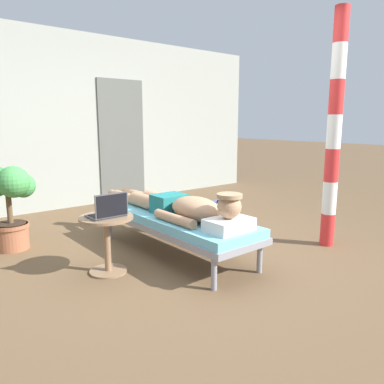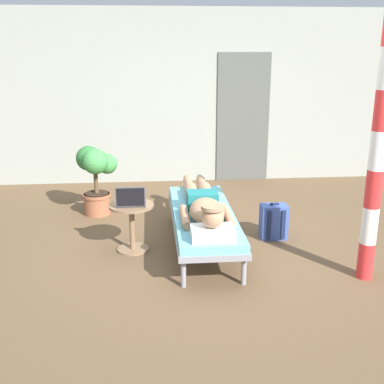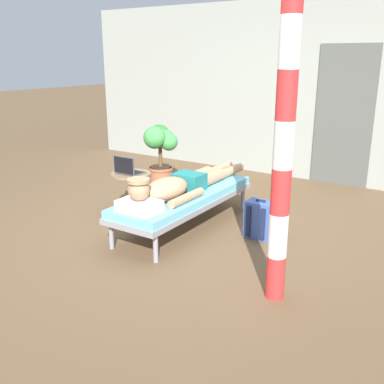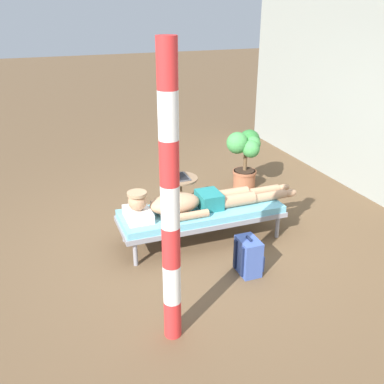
{
  "view_description": "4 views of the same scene",
  "coord_description": "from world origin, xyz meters",
  "px_view_note": "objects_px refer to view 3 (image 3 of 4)",
  "views": [
    {
      "loc": [
        -2.27,
        -2.86,
        1.36
      ],
      "look_at": [
        0.16,
        0.07,
        0.64
      ],
      "focal_mm": 35.2,
      "sensor_mm": 36.0,
      "label": 1
    },
    {
      "loc": [
        -0.58,
        -4.78,
        2.15
      ],
      "look_at": [
        -0.14,
        0.14,
        0.64
      ],
      "focal_mm": 45.28,
      "sensor_mm": 36.0,
      "label": 2
    },
    {
      "loc": [
        2.64,
        -3.74,
        1.86
      ],
      "look_at": [
        0.11,
        0.08,
        0.45
      ],
      "focal_mm": 41.34,
      "sensor_mm": 36.0,
      "label": 3
    },
    {
      "loc": [
        4.35,
        -1.64,
        2.71
      ],
      "look_at": [
        0.04,
        -0.01,
        0.68
      ],
      "focal_mm": 41.17,
      "sensor_mm": 36.0,
      "label": 4
    }
  ],
  "objects_px": {
    "side_table": "(131,187)",
    "backpack": "(260,220)",
    "person_reclining": "(179,185)",
    "lounge_chair": "(184,198)",
    "laptop": "(128,169)",
    "potted_plant": "(160,148)",
    "porch_post": "(284,145)"
  },
  "relations": [
    {
      "from": "side_table",
      "to": "backpack",
      "type": "xyz_separation_m",
      "value": [
        1.61,
        0.21,
        -0.16
      ]
    },
    {
      "from": "person_reclining",
      "to": "lounge_chair",
      "type": "bearing_deg",
      "value": 90.0
    },
    {
      "from": "side_table",
      "to": "person_reclining",
      "type": "bearing_deg",
      "value": -7.22
    },
    {
      "from": "laptop",
      "to": "backpack",
      "type": "distance_m",
      "value": 1.68
    },
    {
      "from": "person_reclining",
      "to": "potted_plant",
      "type": "height_order",
      "value": "potted_plant"
    },
    {
      "from": "lounge_chair",
      "to": "person_reclining",
      "type": "xyz_separation_m",
      "value": [
        -0.0,
        -0.1,
        0.17
      ]
    },
    {
      "from": "lounge_chair",
      "to": "potted_plant",
      "type": "xyz_separation_m",
      "value": [
        -1.26,
        1.21,
        0.23
      ]
    },
    {
      "from": "backpack",
      "to": "porch_post",
      "type": "relative_size",
      "value": 0.17
    },
    {
      "from": "backpack",
      "to": "person_reclining",
      "type": "bearing_deg",
      "value": -159.84
    },
    {
      "from": "laptop",
      "to": "side_table",
      "type": "bearing_deg",
      "value": 90.0
    },
    {
      "from": "laptop",
      "to": "porch_post",
      "type": "height_order",
      "value": "porch_post"
    },
    {
      "from": "backpack",
      "to": "porch_post",
      "type": "xyz_separation_m",
      "value": [
        0.63,
        -1.06,
        1.05
      ]
    },
    {
      "from": "potted_plant",
      "to": "porch_post",
      "type": "distance_m",
      "value": 3.49
    },
    {
      "from": "porch_post",
      "to": "side_table",
      "type": "bearing_deg",
      "value": 159.25
    },
    {
      "from": "porch_post",
      "to": "lounge_chair",
      "type": "bearing_deg",
      "value": 149.79
    },
    {
      "from": "porch_post",
      "to": "person_reclining",
      "type": "bearing_deg",
      "value": 152.91
    },
    {
      "from": "side_table",
      "to": "porch_post",
      "type": "xyz_separation_m",
      "value": [
        2.24,
        -0.85,
        0.89
      ]
    },
    {
      "from": "side_table",
      "to": "porch_post",
      "type": "bearing_deg",
      "value": -20.75
    },
    {
      "from": "lounge_chair",
      "to": "potted_plant",
      "type": "height_order",
      "value": "potted_plant"
    },
    {
      "from": "lounge_chair",
      "to": "side_table",
      "type": "bearing_deg",
      "value": -179.55
    },
    {
      "from": "person_reclining",
      "to": "side_table",
      "type": "distance_m",
      "value": 0.79
    },
    {
      "from": "laptop",
      "to": "potted_plant",
      "type": "height_order",
      "value": "potted_plant"
    },
    {
      "from": "potted_plant",
      "to": "porch_post",
      "type": "relative_size",
      "value": 0.37
    },
    {
      "from": "porch_post",
      "to": "potted_plant",
      "type": "bearing_deg",
      "value": 142.88
    },
    {
      "from": "person_reclining",
      "to": "laptop",
      "type": "bearing_deg",
      "value": 176.56
    },
    {
      "from": "lounge_chair",
      "to": "side_table",
      "type": "relative_size",
      "value": 3.79
    },
    {
      "from": "person_reclining",
      "to": "laptop",
      "type": "xyz_separation_m",
      "value": [
        -0.77,
        0.05,
        0.06
      ]
    },
    {
      "from": "laptop",
      "to": "potted_plant",
      "type": "xyz_separation_m",
      "value": [
        -0.49,
        1.27,
        -0.01
      ]
    },
    {
      "from": "potted_plant",
      "to": "backpack",
      "type": "bearing_deg",
      "value": -25.63
    },
    {
      "from": "person_reclining",
      "to": "backpack",
      "type": "relative_size",
      "value": 5.12
    },
    {
      "from": "laptop",
      "to": "backpack",
      "type": "bearing_deg",
      "value": 9.23
    },
    {
      "from": "lounge_chair",
      "to": "backpack",
      "type": "height_order",
      "value": "backpack"
    }
  ]
}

